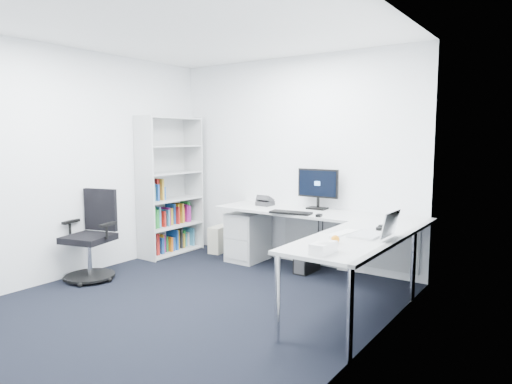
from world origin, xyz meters
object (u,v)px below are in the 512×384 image
Objects in this scene: l_desk at (302,249)px; task_chair at (88,236)px; monitor at (318,189)px; bookshelf at (170,186)px; laptop at (367,222)px.

task_chair is (-2.05, -1.39, 0.14)m from l_desk.
monitor is at bearing 29.96° from task_chair.
laptop is (3.18, -0.64, -0.08)m from bookshelf.
monitor reaches higher than task_chair.
l_desk is 7.19× the size of laptop.
task_chair is (0.12, -1.44, -0.45)m from bookshelf.
bookshelf is (-2.17, 0.05, 0.59)m from l_desk.
monitor is at bearing 13.71° from bookshelf.
l_desk is 2.26m from bookshelf.
bookshelf is at bearing 169.73° from laptop.
l_desk is 4.82× the size of monitor.
monitor is 1.60m from laptop.
bookshelf reaches higher than monitor.
laptop is at bearing -11.45° from bookshelf.
task_chair reaches higher than laptop.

